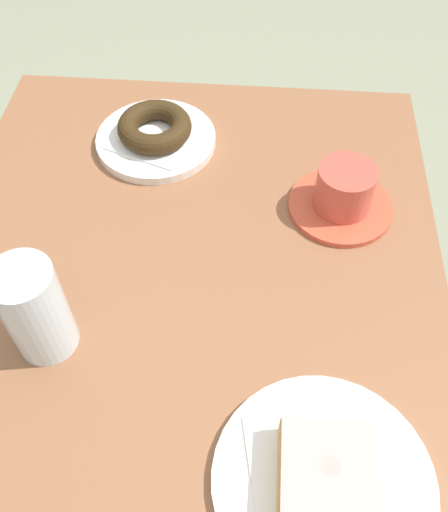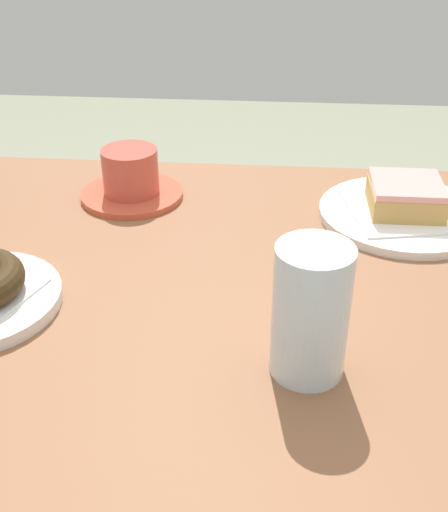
{
  "view_description": "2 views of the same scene",
  "coord_description": "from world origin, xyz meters",
  "px_view_note": "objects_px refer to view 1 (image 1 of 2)",
  "views": [
    {
      "loc": [
        -0.35,
        -0.09,
        1.35
      ],
      "look_at": [
        0.09,
        -0.05,
        0.77
      ],
      "focal_mm": 39.74,
      "sensor_mm": 36.0,
      "label": 1
    },
    {
      "loc": [
        0.01,
        0.65,
        1.16
      ],
      "look_at": [
        0.07,
        -0.02,
        0.76
      ],
      "focal_mm": 45.36,
      "sensor_mm": 36.0,
      "label": 2
    }
  ],
  "objects_px": {
    "water_glass": "(35,310)",
    "coffee_cup": "(343,193)",
    "donut_chocolate_ring": "(155,127)",
    "donut_glazed_square": "(327,473)",
    "plate_glazed_square": "(323,481)",
    "plate_chocolate_ring": "(156,140)"
  },
  "relations": [
    {
      "from": "plate_glazed_square",
      "to": "donut_chocolate_ring",
      "type": "bearing_deg",
      "value": 26.45
    },
    {
      "from": "plate_glazed_square",
      "to": "coffee_cup",
      "type": "bearing_deg",
      "value": -5.08
    },
    {
      "from": "plate_chocolate_ring",
      "to": "plate_glazed_square",
      "type": "relative_size",
      "value": 0.82
    },
    {
      "from": "donut_glazed_square",
      "to": "coffee_cup",
      "type": "bearing_deg",
      "value": -5.08
    },
    {
      "from": "plate_chocolate_ring",
      "to": "water_glass",
      "type": "height_order",
      "value": "water_glass"
    },
    {
      "from": "donut_glazed_square",
      "to": "water_glass",
      "type": "height_order",
      "value": "water_glass"
    },
    {
      "from": "donut_chocolate_ring",
      "to": "coffee_cup",
      "type": "height_order",
      "value": "coffee_cup"
    },
    {
      "from": "water_glass",
      "to": "coffee_cup",
      "type": "xyz_separation_m",
      "value": [
        0.25,
        -0.37,
        -0.04
      ]
    },
    {
      "from": "donut_glazed_square",
      "to": "donut_chocolate_ring",
      "type": "bearing_deg",
      "value": 26.45
    },
    {
      "from": "coffee_cup",
      "to": "plate_glazed_square",
      "type": "bearing_deg",
      "value": 174.92
    },
    {
      "from": "donut_glazed_square",
      "to": "water_glass",
      "type": "distance_m",
      "value": 0.36
    },
    {
      "from": "donut_chocolate_ring",
      "to": "donut_glazed_square",
      "type": "distance_m",
      "value": 0.57
    },
    {
      "from": "plate_glazed_square",
      "to": "water_glass",
      "type": "xyz_separation_m",
      "value": [
        0.14,
        0.33,
        0.06
      ]
    },
    {
      "from": "plate_chocolate_ring",
      "to": "donut_glazed_square",
      "type": "distance_m",
      "value": 0.57
    },
    {
      "from": "plate_chocolate_ring",
      "to": "plate_glazed_square",
      "type": "bearing_deg",
      "value": -153.55
    },
    {
      "from": "water_glass",
      "to": "coffee_cup",
      "type": "height_order",
      "value": "water_glass"
    },
    {
      "from": "donut_chocolate_ring",
      "to": "donut_glazed_square",
      "type": "xyz_separation_m",
      "value": [
        -0.51,
        -0.25,
        0.0
      ]
    },
    {
      "from": "donut_chocolate_ring",
      "to": "water_glass",
      "type": "height_order",
      "value": "water_glass"
    },
    {
      "from": "donut_chocolate_ring",
      "to": "coffee_cup",
      "type": "bearing_deg",
      "value": -112.34
    },
    {
      "from": "donut_glazed_square",
      "to": "coffee_cup",
      "type": "distance_m",
      "value": 0.39
    },
    {
      "from": "plate_chocolate_ring",
      "to": "coffee_cup",
      "type": "bearing_deg",
      "value": -112.34
    },
    {
      "from": "plate_glazed_square",
      "to": "water_glass",
      "type": "distance_m",
      "value": 0.37
    }
  ]
}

